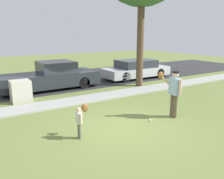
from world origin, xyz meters
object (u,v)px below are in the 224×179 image
(person_child, at_px, (81,116))
(baseball, at_px, (150,120))
(parked_sedan_silver, at_px, (136,69))
(parked_pickup_dark, at_px, (51,77))
(utility_cabinet, at_px, (21,91))
(person_adult, at_px, (174,89))

(person_child, bearing_deg, baseball, 0.79)
(baseball, bearing_deg, person_child, 177.77)
(baseball, height_order, parked_sedan_silver, parked_sedan_silver)
(person_child, height_order, parked_pickup_dark, parked_pickup_dark)
(person_child, distance_m, parked_pickup_dark, 6.55)
(person_child, bearing_deg, parked_sedan_silver, 45.49)
(utility_cabinet, bearing_deg, person_adult, -49.89)
(person_child, distance_m, parked_sedan_silver, 9.53)
(person_adult, height_order, person_child, person_adult)
(parked_pickup_dark, xyz_separation_m, parked_sedan_silver, (5.81, -0.01, -0.05))
(person_adult, relative_size, person_child, 1.72)
(person_adult, bearing_deg, utility_cabinet, -46.86)
(person_child, relative_size, utility_cabinet, 1.03)
(person_child, relative_size, baseball, 13.31)
(person_child, distance_m, baseball, 2.63)
(person_adult, distance_m, utility_cabinet, 6.55)
(utility_cabinet, distance_m, parked_pickup_dark, 2.54)
(person_child, relative_size, parked_pickup_dark, 0.19)
(baseball, height_order, utility_cabinet, utility_cabinet)
(baseball, xyz_separation_m, utility_cabinet, (-3.26, 4.88, 0.44))
(person_adult, bearing_deg, person_child, -0.42)
(parked_sedan_silver, bearing_deg, utility_cabinet, 12.05)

